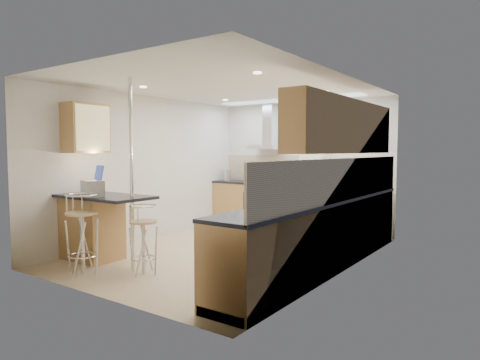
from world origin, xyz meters
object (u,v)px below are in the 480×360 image
Objects in this scene: bar_stool_end at (144,239)px; bread_bin at (293,197)px; laptop at (93,189)px; microwave at (326,186)px; bar_stool_near at (82,233)px.

bread_bin is at bearing -59.58° from bar_stool_end.
bread_bin is at bearing 35.58° from laptop.
microwave reaches higher than bar_stool_end.
microwave is 1.74× the size of laptop.
bar_stool_near is at bearing -38.77° from laptop.
laptop is 0.65m from bar_stool_near.
bread_bin reaches higher than bar_stool_end.
laptop is at bearing 147.96° from microwave.
microwave is 0.62× the size of bar_stool_end.
microwave reaches higher than bar_stool_near.
microwave is at bearing 117.54° from bread_bin.
microwave is 3.18m from laptop.
laptop is 2.73m from bread_bin.
bar_stool_near is (-2.30, -2.28, -0.56)m from microwave.
bread_bin reaches higher than bar_stool_near.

